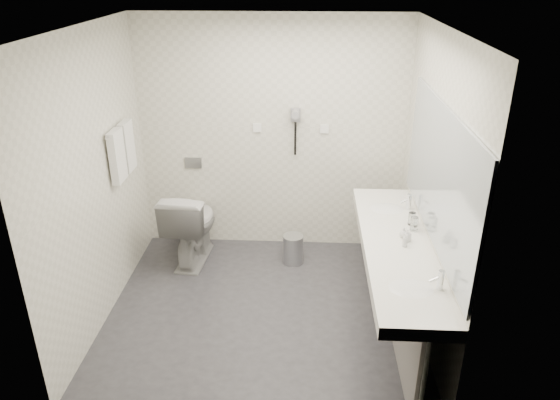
{
  "coord_description": "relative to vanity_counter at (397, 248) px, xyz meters",
  "views": [
    {
      "loc": [
        0.37,
        -3.98,
        2.95
      ],
      "look_at": [
        0.15,
        0.15,
        1.05
      ],
      "focal_mm": 33.69,
      "sensor_mm": 36.0,
      "label": 1
    }
  ],
  "objects": [
    {
      "name": "dryer_cord",
      "position": [
        -0.88,
        1.46,
        0.45
      ],
      "size": [
        0.02,
        0.02,
        0.35
      ],
      "primitive_type": "cylinder",
      "color": "black",
      "rests_on": "dryer_cradle"
    },
    {
      "name": "soap_bottle_a",
      "position": [
        0.08,
        0.03,
        0.1
      ],
      "size": [
        0.07,
        0.07,
        0.11
      ],
      "primitive_type": "imported",
      "rotation": [
        0.0,
        0.0,
        0.74
      ],
      "color": "silver",
      "rests_on": "vanity_counter"
    },
    {
      "name": "vanity_post_near",
      "position": [
        0.05,
        -1.04,
        -0.42
      ],
      "size": [
        0.06,
        0.06,
        0.75
      ],
      "primitive_type": "cylinder",
      "color": "silver",
      "rests_on": "floor"
    },
    {
      "name": "faucet_far",
      "position": [
        0.19,
        0.65,
        0.12
      ],
      "size": [
        0.04,
        0.04,
        0.15
      ],
      "primitive_type": "cylinder",
      "color": "silver",
      "rests_on": "vanity_counter"
    },
    {
      "name": "mirror",
      "position": [
        0.26,
        0.0,
        0.65
      ],
      "size": [
        0.02,
        2.2,
        1.05
      ],
      "primitive_type": "cube",
      "color": "#B2BCC6",
      "rests_on": "wall_right"
    },
    {
      "name": "switch_plate_b",
      "position": [
        -0.57,
        1.49,
        0.55
      ],
      "size": [
        0.09,
        0.02,
        0.09
      ],
      "primitive_type": "cube",
      "color": "white",
      "rests_on": "wall_back"
    },
    {
      "name": "floor",
      "position": [
        -1.12,
        0.2,
        -0.8
      ],
      "size": [
        2.8,
        2.8,
        0.0
      ],
      "primitive_type": "plane",
      "color": "#2F2E34",
      "rests_on": "ground"
    },
    {
      "name": "wall_right",
      "position": [
        0.27,
        0.2,
        0.45
      ],
      "size": [
        0.0,
        2.6,
        2.6
      ],
      "primitive_type": "plane",
      "rotation": [
        1.57,
        0.0,
        -1.57
      ],
      "color": "silver",
      "rests_on": "floor"
    },
    {
      "name": "towel_near",
      "position": [
        -2.46,
        0.61,
        0.53
      ],
      "size": [
        0.07,
        0.24,
        0.48
      ],
      "primitive_type": "cube",
      "color": "white",
      "rests_on": "towel_rail"
    },
    {
      "name": "glass_left",
      "position": [
        0.17,
        0.23,
        0.11
      ],
      "size": [
        0.08,
        0.08,
        0.12
      ],
      "primitive_type": "cylinder",
      "rotation": [
        0.0,
        0.0,
        0.29
      ],
      "color": "silver",
      "rests_on": "vanity_counter"
    },
    {
      "name": "soap_bottle_b",
      "position": [
        0.06,
        0.1,
        0.09
      ],
      "size": [
        0.09,
        0.09,
        0.09
      ],
      "primitive_type": "imported",
      "rotation": [
        0.0,
        0.0,
        -0.33
      ],
      "color": "silver",
      "rests_on": "vanity_counter"
    },
    {
      "name": "basin_far",
      "position": [
        0.0,
        0.65,
        0.04
      ],
      "size": [
        0.4,
        0.31,
        0.05
      ],
      "primitive_type": "ellipsoid",
      "color": "white",
      "rests_on": "vanity_counter"
    },
    {
      "name": "wall_left",
      "position": [
        -2.52,
        0.2,
        0.45
      ],
      "size": [
        0.0,
        2.6,
        2.6
      ],
      "primitive_type": "plane",
      "rotation": [
        1.57,
        0.0,
        1.57
      ],
      "color": "silver",
      "rests_on": "floor"
    },
    {
      "name": "dryer_cradle",
      "position": [
        -0.88,
        1.47,
        0.7
      ],
      "size": [
        0.1,
        0.04,
        0.14
      ],
      "primitive_type": "cube",
      "color": "gray",
      "rests_on": "wall_back"
    },
    {
      "name": "towel_far",
      "position": [
        -2.46,
        0.89,
        0.53
      ],
      "size": [
        0.07,
        0.24,
        0.48
      ],
      "primitive_type": "cube",
      "color": "white",
      "rests_on": "towel_rail"
    },
    {
      "name": "flush_plate",
      "position": [
        -1.98,
        1.49,
        0.15
      ],
      "size": [
        0.18,
        0.02,
        0.12
      ],
      "primitive_type": "cube",
      "color": "#B2B5BA",
      "rests_on": "wall_back"
    },
    {
      "name": "vanity_post_far",
      "position": [
        0.05,
        1.04,
        -0.42
      ],
      "size": [
        0.06,
        0.06,
        0.75
      ],
      "primitive_type": "cylinder",
      "color": "silver",
      "rests_on": "floor"
    },
    {
      "name": "pedal_bin",
      "position": [
        -0.87,
        1.05,
        -0.65
      ],
      "size": [
        0.29,
        0.29,
        0.3
      ],
      "primitive_type": "cylinder",
      "rotation": [
        0.0,
        0.0,
        0.42
      ],
      "color": "#B2B5BA",
      "rests_on": "floor"
    },
    {
      "name": "towel_rail",
      "position": [
        -2.47,
        0.75,
        0.75
      ],
      "size": [
        0.02,
        0.62,
        0.02
      ],
      "primitive_type": "cylinder",
      "rotation": [
        1.57,
        0.0,
        0.0
      ],
      "color": "silver",
      "rests_on": "wall_left"
    },
    {
      "name": "soap_bottle_c",
      "position": [
        0.05,
        -0.05,
        0.11
      ],
      "size": [
        0.05,
        0.05,
        0.11
      ],
      "primitive_type": "imported",
      "rotation": [
        0.0,
        0.0,
        0.31
      ],
      "color": "silver",
      "rests_on": "vanity_counter"
    },
    {
      "name": "vanity_panel",
      "position": [
        0.02,
        0.0,
        -0.42
      ],
      "size": [
        0.03,
        2.15,
        0.75
      ],
      "primitive_type": "cube",
      "color": "gray",
      "rests_on": "floor"
    },
    {
      "name": "dryer_barrel",
      "position": [
        -0.88,
        1.4,
        0.73
      ],
      "size": [
        0.08,
        0.14,
        0.08
      ],
      "primitive_type": "cylinder",
      "rotation": [
        1.57,
        0.0,
        0.0
      ],
      "color": "gray",
      "rests_on": "dryer_cradle"
    },
    {
      "name": "switch_plate_a",
      "position": [
        -1.27,
        1.49,
        0.55
      ],
      "size": [
        0.09,
        0.02,
        0.09
      ],
      "primitive_type": "cube",
      "color": "white",
      "rests_on": "wall_back"
    },
    {
      "name": "wall_front",
      "position": [
        -1.12,
        -1.1,
        0.45
      ],
      "size": [
        2.8,
        0.0,
        2.8
      ],
      "primitive_type": "plane",
      "rotation": [
        -1.57,
        0.0,
        0.0
      ],
      "color": "silver",
      "rests_on": "floor"
    },
    {
      "name": "glass_right",
      "position": [
        0.17,
        0.34,
        0.11
      ],
      "size": [
        0.07,
        0.07,
        0.11
      ],
      "primitive_type": "cylinder",
      "rotation": [
        0.0,
        0.0,
        -0.24
      ],
      "color": "silver",
      "rests_on": "vanity_counter"
    },
    {
      "name": "bin_lid",
      "position": [
        -0.87,
        1.05,
        -0.49
      ],
      "size": [
        0.22,
        0.22,
        0.02
      ],
      "primitive_type": "cylinder",
      "color": "#B2B5BA",
      "rests_on": "pedal_bin"
    },
    {
      "name": "basin_near",
      "position": [
        0.0,
        -0.65,
        0.04
      ],
      "size": [
        0.4,
        0.31,
        0.05
      ],
      "primitive_type": "ellipsoid",
      "color": "white",
      "rests_on": "vanity_counter"
    },
    {
      "name": "wall_back",
      "position": [
        -1.12,
        1.5,
        0.45
      ],
      "size": [
        2.8,
        0.0,
        2.8
      ],
      "primitive_type": "plane",
      "rotation": [
        1.57,
        0.0,
        0.0
      ],
      "color": "silver",
      "rests_on": "floor"
    },
    {
      "name": "ceiling",
      "position": [
        -1.12,
        0.2,
        1.7
      ],
      "size": [
        2.8,
        2.8,
        0.0
      ],
      "primitive_type": "plane",
      "rotation": [
        3.14,
        0.0,
        0.0
      ],
      "color": "white",
      "rests_on": "wall_back"
    },
    {
      "name": "toilet",
      "position": [
        -1.95,
        1.07,
        -0.39
      ],
      "size": [
        0.53,
        0.85,
        0.82
      ],
      "primitive_type": "imported",
      "rotation": [
        0.0,
        0.0,
        3.05
      ],
      "color": "white",
      "rests_on": "floor"
    },
    {
      "name": "faucet_near",
      "position": [
        0.19,
        -0.65,
        0.12
      ],
      "size": [
        0.04,
        0.04,
        0.15
      ],
      "primitive_type": "cylinder",
      "color": "silver",
      "rests_on": "vanity_counter"
    },
    {
      "name": "vanity_counter",
      "position": [
        0.0,
        0.0,
        0.0
      ],
      "size": [
        0.55,
        2.2,
        0.1
      ],
      "primitive_type": "cube",
      "color": "white",
      "rests_on": "floor"
    }
  ]
}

